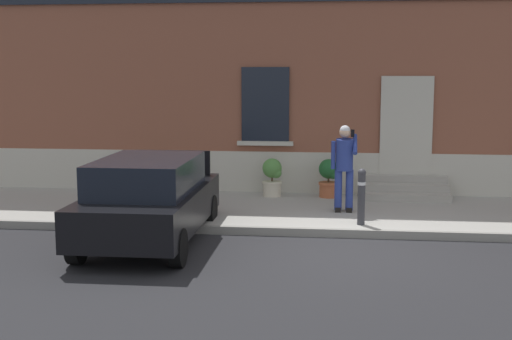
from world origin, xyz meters
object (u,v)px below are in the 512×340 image
object	(u,v)px
planter_olive	(158,173)
planter_cream	(272,176)
hatchback_car_black	(150,199)
person_on_phone	(344,163)
planter_terracotta	(329,177)
bollard_near_person	(361,195)

from	to	relation	value
planter_olive	planter_cream	distance (m)	2.70
planter_olive	planter_cream	xyz separation A→B (m)	(2.69, -0.15, 0.00)
hatchback_car_black	planter_olive	size ratio (longest dim) A/B	4.74
person_on_phone	planter_cream	bearing A→B (deg)	139.97
person_on_phone	planter_olive	bearing A→B (deg)	163.15
hatchback_car_black	planter_cream	bearing A→B (deg)	65.85
planter_olive	planter_terracotta	size ratio (longest dim) A/B	1.00
planter_cream	planter_olive	bearing A→B (deg)	176.76
bollard_near_person	planter_terracotta	xyz separation A→B (m)	(-0.62, 2.73, -0.11)
hatchback_car_black	planter_olive	bearing A→B (deg)	102.85
planter_olive	planter_cream	world-z (taller)	same
bollard_near_person	planter_terracotta	distance (m)	2.80
bollard_near_person	planter_cream	bearing A→B (deg)	124.86
hatchback_car_black	bollard_near_person	size ratio (longest dim) A/B	3.90
person_on_phone	planter_olive	distance (m)	4.66
bollard_near_person	planter_terracotta	world-z (taller)	bollard_near_person
person_on_phone	planter_olive	xyz separation A→B (m)	(-4.28, 1.77, -0.55)
bollard_near_person	planter_olive	distance (m)	5.40
person_on_phone	planter_terracotta	xyz separation A→B (m)	(-0.31, 1.64, -0.55)
bollard_near_person	planter_olive	size ratio (longest dim) A/B	1.22
planter_terracotta	planter_olive	bearing A→B (deg)	178.10
hatchback_car_black	planter_terracotta	bearing A→B (deg)	52.52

